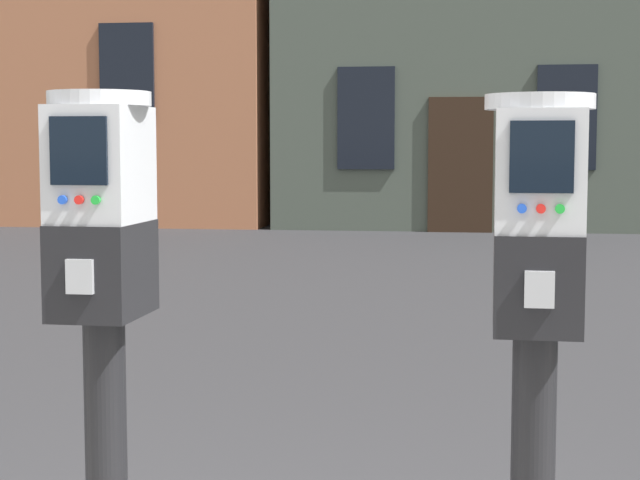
% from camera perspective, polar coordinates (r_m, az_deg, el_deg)
% --- Properties ---
extents(parking_meter_near_kerb, '(0.22, 0.25, 1.34)m').
position_cam_1_polar(parking_meter_near_kerb, '(2.26, -11.82, -2.61)').
color(parking_meter_near_kerb, black).
rests_on(parking_meter_near_kerb, sidewalk_slab).
extents(parking_meter_twin_adjacent, '(0.22, 0.25, 1.33)m').
position_cam_1_polar(parking_meter_twin_adjacent, '(2.13, 11.77, -3.29)').
color(parking_meter_twin_adjacent, black).
rests_on(parking_meter_twin_adjacent, sidewalk_slab).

